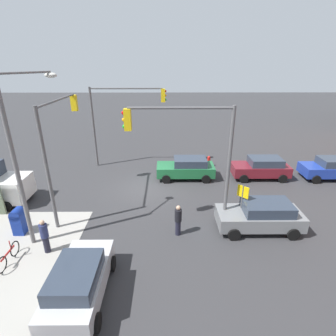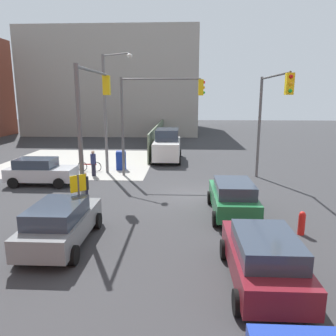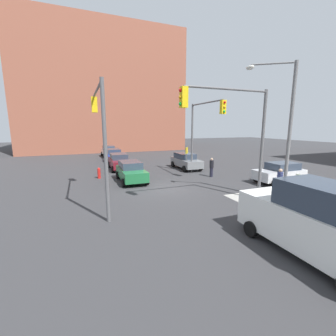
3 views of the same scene
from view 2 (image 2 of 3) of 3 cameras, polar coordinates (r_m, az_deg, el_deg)
ground_plane at (r=17.97m, az=3.97°, el=-4.76°), size 120.00×120.00×0.00m
sidewalk_corner at (r=28.05m, az=-15.10°, el=1.05°), size 12.00×12.00×0.01m
construction_fence at (r=37.42m, az=-1.51°, el=6.03°), size 23.82×0.12×2.40m
building_loft_east at (r=54.18m, az=-8.29°, el=14.13°), size 20.00×24.00×14.30m
traffic_signal_nw_corner at (r=15.24m, az=-12.99°, el=9.57°), size 5.23×0.36×6.50m
traffic_signal_se_corner at (r=19.98m, az=17.28°, el=10.04°), size 6.03×0.36×6.50m
traffic_signal_ne_corner at (r=21.78m, az=-2.50°, el=10.62°), size 0.36×5.51×6.50m
street_lamp_corner at (r=22.76m, az=-10.31°, el=10.68°), size 1.72×2.27×8.00m
warning_sign_two_way at (r=12.95m, az=-15.29°, el=-4.37°), size 0.48×0.48×2.40m
mailbox_blue at (r=24.25m, az=-8.18°, el=1.47°), size 0.56×0.64×1.43m
fire_hydrant at (r=13.86m, az=22.26°, el=-8.79°), size 0.26×0.26×0.94m
hatchback_silver at (r=21.36m, az=-21.33°, el=-0.50°), size 2.02×4.02×1.62m
coupe_green at (r=15.07m, az=11.22°, el=-4.97°), size 4.30×2.02×1.62m
coupe_gray at (r=12.47m, az=-18.17°, el=-9.05°), size 4.37×2.02×1.62m
coupe_maroon at (r=9.89m, az=16.26°, el=-14.71°), size 4.22×2.02×1.62m
van_white_delivery at (r=27.57m, az=-0.13°, el=3.97°), size 5.40×2.32×2.62m
pedestrian_crossing at (r=16.51m, az=-14.24°, el=-3.47°), size 0.36×0.36×1.70m
pedestrian_waiting at (r=22.65m, az=-12.87°, el=0.89°), size 0.36×0.36×1.74m
bicycle_leaning_on_fence at (r=24.27m, az=-13.52°, el=0.26°), size 0.05×1.75×0.97m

